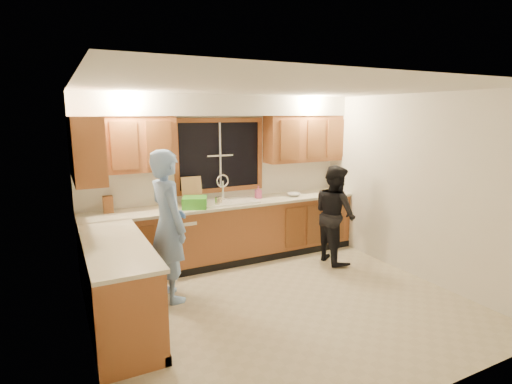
% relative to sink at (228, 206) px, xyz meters
% --- Properties ---
extents(floor, '(4.20, 4.20, 0.00)m').
position_rel_sink_xyz_m(floor, '(0.00, -1.60, -0.86)').
color(floor, '#BDB091').
rests_on(floor, ground).
extents(ceiling, '(4.20, 4.20, 0.00)m').
position_rel_sink_xyz_m(ceiling, '(0.00, -1.60, 1.64)').
color(ceiling, silver).
extents(wall_back, '(4.20, 0.00, 4.20)m').
position_rel_sink_xyz_m(wall_back, '(0.00, 0.30, 0.39)').
color(wall_back, silver).
rests_on(wall_back, ground).
extents(wall_left, '(0.00, 3.80, 3.80)m').
position_rel_sink_xyz_m(wall_left, '(-2.10, -1.60, 0.39)').
color(wall_left, silver).
rests_on(wall_left, ground).
extents(wall_right, '(0.00, 3.80, 3.80)m').
position_rel_sink_xyz_m(wall_right, '(2.10, -1.60, 0.39)').
color(wall_right, silver).
rests_on(wall_right, ground).
extents(base_cabinets_back, '(4.20, 0.60, 0.88)m').
position_rel_sink_xyz_m(base_cabinets_back, '(0.00, -0.00, -0.42)').
color(base_cabinets_back, '#9C582D').
rests_on(base_cabinets_back, ground).
extents(base_cabinets_left, '(0.60, 1.90, 0.88)m').
position_rel_sink_xyz_m(base_cabinets_left, '(-1.80, -1.25, -0.42)').
color(base_cabinets_left, '#9C582D').
rests_on(base_cabinets_left, ground).
extents(countertop_back, '(4.20, 0.63, 0.04)m').
position_rel_sink_xyz_m(countertop_back, '(0.00, -0.02, 0.04)').
color(countertop_back, beige).
rests_on(countertop_back, base_cabinets_back).
extents(countertop_left, '(0.63, 1.90, 0.04)m').
position_rel_sink_xyz_m(countertop_left, '(-1.79, -1.25, 0.04)').
color(countertop_left, beige).
rests_on(countertop_left, base_cabinets_left).
extents(upper_cabinets_left, '(1.35, 0.33, 0.75)m').
position_rel_sink_xyz_m(upper_cabinets_left, '(-1.43, 0.13, 0.96)').
color(upper_cabinets_left, '#9C582D').
rests_on(upper_cabinets_left, wall_back).
extents(upper_cabinets_right, '(1.35, 0.33, 0.75)m').
position_rel_sink_xyz_m(upper_cabinets_right, '(1.43, 0.13, 0.96)').
color(upper_cabinets_right, '#9C582D').
rests_on(upper_cabinets_right, wall_back).
extents(upper_cabinets_return, '(0.33, 0.90, 0.75)m').
position_rel_sink_xyz_m(upper_cabinets_return, '(-1.94, -0.48, 0.96)').
color(upper_cabinets_return, '#9C582D').
rests_on(upper_cabinets_return, wall_left).
extents(soffit, '(4.20, 0.35, 0.30)m').
position_rel_sink_xyz_m(soffit, '(0.00, 0.12, 1.49)').
color(soffit, silver).
rests_on(soffit, wall_back).
extents(window_frame, '(1.44, 0.03, 1.14)m').
position_rel_sink_xyz_m(window_frame, '(0.00, 0.29, 0.74)').
color(window_frame, black).
rests_on(window_frame, wall_back).
extents(sink, '(0.86, 0.52, 0.57)m').
position_rel_sink_xyz_m(sink, '(0.00, 0.00, 0.00)').
color(sink, white).
rests_on(sink, countertop_back).
extents(dishwasher, '(0.60, 0.56, 0.82)m').
position_rel_sink_xyz_m(dishwasher, '(-0.85, -0.01, -0.45)').
color(dishwasher, white).
rests_on(dishwasher, floor).
extents(stove, '(0.58, 0.75, 0.90)m').
position_rel_sink_xyz_m(stove, '(-1.80, -1.82, -0.41)').
color(stove, white).
rests_on(stove, floor).
extents(man, '(0.52, 0.72, 1.83)m').
position_rel_sink_xyz_m(man, '(-1.13, -0.85, 0.05)').
color(man, '#78A2E3').
rests_on(man, floor).
extents(woman, '(0.62, 0.76, 1.49)m').
position_rel_sink_xyz_m(woman, '(1.43, -0.74, -0.12)').
color(woman, black).
rests_on(woman, floor).
extents(knife_block, '(0.13, 0.11, 0.23)m').
position_rel_sink_xyz_m(knife_block, '(-1.68, 0.14, 0.17)').
color(knife_block, brown).
rests_on(knife_block, countertop_back).
extents(cutting_board, '(0.31, 0.12, 0.40)m').
position_rel_sink_xyz_m(cutting_board, '(-0.50, 0.17, 0.26)').
color(cutting_board, tan).
rests_on(cutting_board, countertop_back).
extents(dish_crate, '(0.43, 0.42, 0.16)m').
position_rel_sink_xyz_m(dish_crate, '(-0.56, -0.12, 0.13)').
color(dish_crate, green).
rests_on(dish_crate, countertop_back).
extents(soap_bottle, '(0.10, 0.10, 0.20)m').
position_rel_sink_xyz_m(soap_bottle, '(0.55, 0.06, 0.15)').
color(soap_bottle, '#D7528D').
rests_on(soap_bottle, countertop_back).
extents(bowl, '(0.28, 0.28, 0.05)m').
position_rel_sink_xyz_m(bowl, '(1.12, -0.07, 0.08)').
color(bowl, silver).
rests_on(bowl, countertop_back).
extents(can_left, '(0.08, 0.08, 0.13)m').
position_rel_sink_xyz_m(can_left, '(-0.23, -0.16, 0.12)').
color(can_left, '#B5A98B').
rests_on(can_left, countertop_back).
extents(can_right, '(0.07, 0.07, 0.11)m').
position_rel_sink_xyz_m(can_right, '(-0.16, -0.08, 0.11)').
color(can_right, '#B5A98B').
rests_on(can_right, countertop_back).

